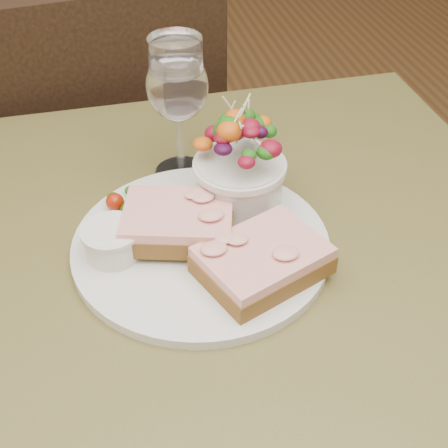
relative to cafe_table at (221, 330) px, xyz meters
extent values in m
cube|color=#4B4420|center=(0.00, 0.00, 0.08)|extent=(0.80, 0.80, 0.04)
cylinder|color=black|center=(0.34, 0.34, -0.29)|extent=(0.05, 0.05, 0.71)
cube|color=black|center=(-0.11, 0.66, -0.20)|extent=(0.47, 0.47, 0.04)
cube|color=black|center=(-0.09, 0.47, 0.03)|extent=(0.42, 0.09, 0.45)
cube|color=black|center=(-0.11, 0.66, -0.42)|extent=(0.40, 0.40, 0.45)
cylinder|color=silver|center=(-0.01, 0.04, 0.11)|extent=(0.29, 0.29, 0.01)
cube|color=#512F15|center=(0.04, -0.03, 0.12)|extent=(0.16, 0.14, 0.02)
cube|color=beige|center=(0.04, -0.03, 0.14)|extent=(0.15, 0.13, 0.01)
cube|color=#512F15|center=(-0.04, 0.05, 0.13)|extent=(0.14, 0.12, 0.02)
cube|color=beige|center=(-0.04, 0.05, 0.15)|extent=(0.14, 0.12, 0.01)
cylinder|color=silver|center=(-0.11, 0.04, 0.13)|extent=(0.06, 0.06, 0.04)
cylinder|color=olive|center=(-0.11, 0.04, 0.15)|extent=(0.05, 0.05, 0.01)
cylinder|color=silver|center=(0.05, 0.10, 0.14)|extent=(0.10, 0.10, 0.06)
ellipsoid|color=#153E0B|center=(0.05, 0.10, 0.20)|extent=(0.09, 0.09, 0.06)
ellipsoid|color=#153E0B|center=(-0.09, 0.13, 0.12)|extent=(0.04, 0.04, 0.01)
sphere|color=maroon|center=(-0.10, 0.12, 0.12)|extent=(0.02, 0.02, 0.02)
cylinder|color=white|center=(-0.01, 0.19, 0.10)|extent=(0.07, 0.07, 0.00)
cylinder|color=white|center=(-0.01, 0.19, 0.15)|extent=(0.01, 0.01, 0.09)
ellipsoid|color=white|center=(-0.01, 0.19, 0.23)|extent=(0.08, 0.08, 0.09)
camera|label=1|loc=(-0.11, -0.48, 0.58)|focal=50.00mm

